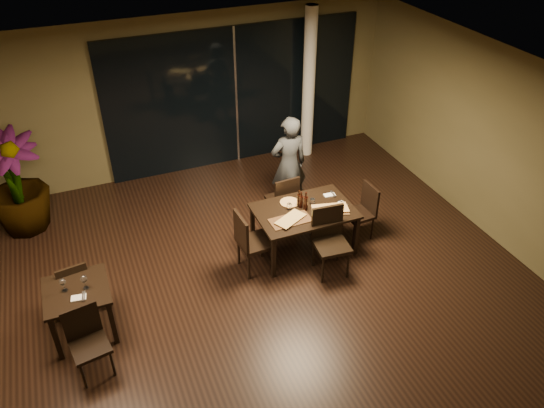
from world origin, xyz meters
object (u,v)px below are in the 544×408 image
(chair_main_near, at_px, (329,237))
(chair_side_near, at_px, (87,338))
(bottle_a, at_px, (301,200))
(chair_main_left, at_px, (249,240))
(chair_side_far, at_px, (74,284))
(bottle_b, at_px, (306,201))
(chair_main_far, at_px, (284,198))
(bottle_c, at_px, (299,198))
(chair_main_right, at_px, (363,209))
(side_table, at_px, (78,297))
(potted_plant, at_px, (15,184))
(diner, at_px, (289,165))
(main_table, at_px, (304,214))

(chair_main_near, height_order, chair_side_near, chair_main_near)
(chair_main_near, xyz_separation_m, bottle_a, (-0.17, 0.64, 0.30))
(bottle_a, bearing_deg, chair_main_left, -165.78)
(chair_side_far, height_order, bottle_b, bottle_b)
(chair_main_far, xyz_separation_m, bottle_c, (-0.00, -0.58, 0.36))
(bottle_b, relative_size, bottle_c, 1.11)
(chair_main_left, bearing_deg, chair_main_far, -50.42)
(chair_side_far, relative_size, bottle_b, 2.77)
(chair_main_right, distance_m, bottle_a, 1.13)
(chair_main_near, bearing_deg, side_table, -175.66)
(chair_main_near, relative_size, potted_plant, 0.60)
(side_table, xyz_separation_m, chair_main_far, (3.37, 1.22, -0.09))
(potted_plant, xyz_separation_m, bottle_b, (4.08, -2.27, 0.04))
(diner, height_order, potted_plant, diner)
(chair_main_far, distance_m, potted_plant, 4.33)
(main_table, distance_m, bottle_c, 0.25)
(chair_main_far, relative_size, bottle_a, 3.42)
(chair_main_near, xyz_separation_m, chair_main_right, (0.89, 0.53, -0.07))
(chair_side_far, relative_size, chair_side_near, 0.93)
(potted_plant, bearing_deg, main_table, -29.22)
(potted_plant, distance_m, bottle_c, 4.56)
(chair_main_right, xyz_separation_m, bottle_b, (-1.02, 0.03, 0.39))
(chair_side_far, bearing_deg, chair_main_far, -175.48)
(bottle_c, bearing_deg, chair_main_far, 89.77)
(main_table, xyz_separation_m, chair_main_right, (1.04, -0.03, -0.16))
(main_table, height_order, bottle_a, bottle_a)
(main_table, distance_m, chair_side_far, 3.44)
(chair_main_near, distance_m, chair_main_right, 1.03)
(chair_main_left, distance_m, chair_side_near, 2.61)
(chair_main_right, relative_size, diner, 0.53)
(side_table, distance_m, chair_main_far, 3.58)
(chair_main_left, distance_m, chair_side_far, 2.48)
(chair_main_far, relative_size, chair_side_near, 1.03)
(chair_side_far, bearing_deg, main_table, 172.67)
(main_table, distance_m, chair_main_far, 0.73)
(chair_main_right, xyz_separation_m, potted_plant, (-5.10, 2.30, 0.35))
(potted_plant, bearing_deg, chair_main_near, -33.90)
(main_table, bearing_deg, bottle_b, 2.37)
(chair_main_right, height_order, bottle_b, bottle_b)
(side_table, relative_size, diner, 0.46)
(potted_plant, relative_size, bottle_a, 6.26)
(side_table, height_order, chair_main_near, chair_main_near)
(chair_side_near, height_order, potted_plant, potted_plant)
(chair_main_left, height_order, bottle_b, bottle_b)
(chair_side_near, distance_m, bottle_a, 3.58)
(chair_main_far, relative_size, chair_main_right, 1.03)
(main_table, distance_m, bottle_a, 0.23)
(potted_plant, bearing_deg, diner, -14.61)
(side_table, relative_size, chair_main_right, 0.86)
(bottle_c, bearing_deg, chair_main_right, -8.68)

